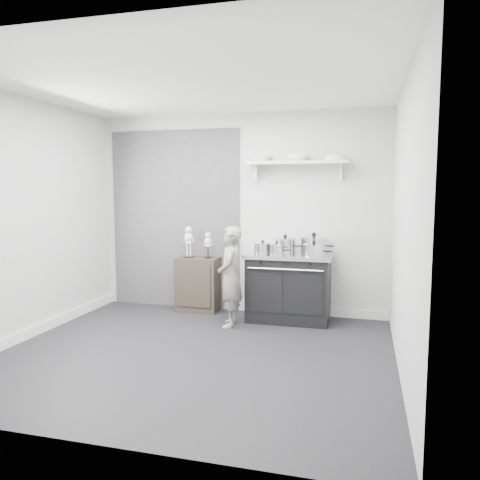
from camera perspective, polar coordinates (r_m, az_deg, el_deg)
name	(u,v)px	position (r m, az deg, el deg)	size (l,w,h in m)	color
ground	(194,353)	(4.97, -5.59, -13.57)	(4.00, 4.00, 0.00)	black
room_shell	(190,193)	(4.85, -6.16, 5.69)	(4.02, 3.62, 2.71)	#B3B3B0
wall_shelf	(297,163)	(6.12, 6.98, 9.25)	(1.30, 0.26, 0.24)	silver
stove	(289,287)	(6.05, 5.97, -5.67)	(1.08, 0.68, 0.87)	black
side_cabinet	(198,284)	(6.51, -5.15, -5.40)	(0.57, 0.33, 0.74)	black
child	(230,277)	(5.73, -1.22, -4.49)	(0.45, 0.29, 1.23)	slate
pot_front_left	(263,248)	(5.95, 2.79, -0.99)	(0.31, 0.22, 0.17)	silver
pot_back_left	(285,245)	(6.08, 5.53, -0.61)	(0.37, 0.28, 0.23)	silver
pot_back_right	(314,245)	(6.04, 8.99, -0.59)	(0.43, 0.34, 0.27)	silver
pot_front_right	(314,250)	(5.75, 8.99, -1.23)	(0.35, 0.26, 0.19)	silver
pot_front_center	(277,249)	(5.82, 4.52, -1.16)	(0.27, 0.18, 0.16)	silver
skeleton_full	(189,240)	(6.46, -6.28, 0.05)	(0.14, 0.09, 0.49)	beige
skeleton_torso	(208,243)	(6.37, -3.93, -0.40)	(0.11, 0.07, 0.41)	beige
bowl_large	(261,159)	(6.20, 2.54, 9.85)	(0.28, 0.28, 0.07)	white
bowl_small	(298,158)	(6.12, 7.07, 9.93)	(0.26, 0.26, 0.08)	white
plate_stack	(335,158)	(6.07, 11.54, 9.78)	(0.26, 0.26, 0.06)	white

